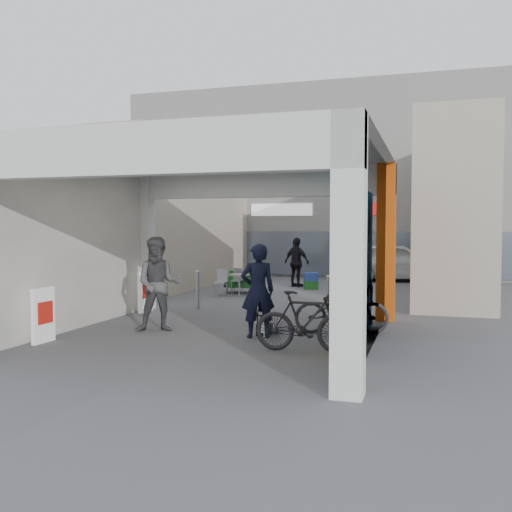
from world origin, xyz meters
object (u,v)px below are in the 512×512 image
(man_crates, at_px, (297,262))
(bicycle_front, at_px, (342,309))
(cafe_set, at_px, (239,286))
(produce_stand, at_px, (242,284))
(white_van, at_px, (397,262))
(man_with_dog, at_px, (258,291))
(border_collie, at_px, (263,323))
(bicycle_rear, at_px, (305,322))
(man_elderly, at_px, (358,289))
(man_back_turned, at_px, (159,284))

(man_crates, height_order, bicycle_front, man_crates)
(cafe_set, height_order, produce_stand, cafe_set)
(produce_stand, relative_size, white_van, 0.24)
(produce_stand, height_order, man_with_dog, man_with_dog)
(man_with_dog, relative_size, white_van, 0.41)
(border_collie, height_order, bicycle_rear, bicycle_rear)
(white_van, bearing_deg, man_elderly, 173.21)
(man_crates, bearing_deg, bicycle_front, 132.71)
(border_collie, xyz_separation_m, white_van, (1.82, 12.04, 0.50))
(man_with_dog, bearing_deg, bicycle_front, -176.89)
(man_with_dog, distance_m, man_crates, 9.15)
(man_elderly, bearing_deg, bicycle_front, -86.02)
(man_back_turned, distance_m, man_crates, 9.04)
(man_with_dog, relative_size, bicycle_front, 0.97)
(man_back_turned, xyz_separation_m, man_elderly, (3.78, 1.52, -0.13))
(cafe_set, xyz_separation_m, man_crates, (1.18, 2.79, 0.58))
(cafe_set, bearing_deg, bicycle_front, -53.53)
(border_collie, relative_size, bicycle_front, 0.33)
(white_van, bearing_deg, man_with_dog, 165.49)
(cafe_set, distance_m, bicycle_front, 6.70)
(man_with_dog, bearing_deg, produce_stand, -96.94)
(man_elderly, bearing_deg, man_crates, 134.28)
(man_crates, bearing_deg, man_elderly, 135.80)
(bicycle_rear, distance_m, white_van, 13.22)
(cafe_set, bearing_deg, produce_stand, 98.60)
(border_collie, height_order, man_back_turned, man_back_turned)
(bicycle_front, relative_size, white_van, 0.42)
(man_elderly, height_order, man_crates, man_crates)
(white_van, bearing_deg, man_back_turned, 156.20)
(man_crates, bearing_deg, bicycle_rear, 127.65)
(white_van, bearing_deg, produce_stand, 134.34)
(bicycle_rear, xyz_separation_m, white_van, (0.74, 13.19, 0.23))
(cafe_set, distance_m, man_elderly, 6.33)
(man_elderly, relative_size, white_van, 0.38)
(white_van, bearing_deg, border_collie, 165.61)
(man_back_turned, relative_size, man_crates, 1.11)
(man_elderly, xyz_separation_m, white_van, (0.19, 10.67, -0.08))
(produce_stand, xyz_separation_m, man_with_dog, (2.61, -6.86, 0.62))
(cafe_set, xyz_separation_m, bicycle_rear, (3.65, -7.23, 0.23))
(bicycle_front, bearing_deg, man_crates, 3.30)
(cafe_set, height_order, man_elderly, man_elderly)
(produce_stand, relative_size, man_crates, 0.61)
(man_elderly, bearing_deg, border_collie, -117.76)
(man_back_turned, xyz_separation_m, bicycle_front, (3.55, 0.84, -0.47))
(man_with_dog, bearing_deg, bicycle_rear, 111.66)
(man_back_turned, height_order, man_elderly, man_back_turned)
(produce_stand, height_order, white_van, white_van)
(white_van, bearing_deg, cafe_set, 137.87)
(bicycle_rear, bearing_deg, cafe_set, 25.14)
(border_collie, bearing_deg, white_van, 90.93)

